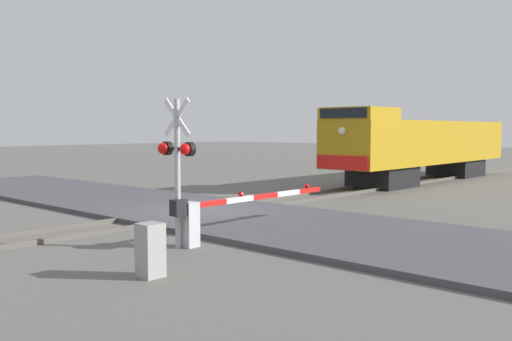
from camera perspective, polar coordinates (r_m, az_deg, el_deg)
The scene contains 8 objects.
ground_plane at distance 19.28m, azimuth -5.43°, elevation -4.47°, with size 160.00×160.00×0.00m, color #605E59.
rail_track_left at distance 19.80m, azimuth -6.83°, elevation -4.03°, with size 0.08×80.00×0.15m, color #59544C.
rail_track_right at distance 18.74m, azimuth -3.95°, elevation -4.48°, with size 0.08×80.00×0.15m, color #59544C.
road_surface at distance 19.26m, azimuth -5.43°, elevation -4.24°, with size 36.00×5.98×0.16m, color #47474C.
locomotive at distance 32.38m, azimuth 16.57°, elevation 2.52°, with size 2.89×16.44×3.92m.
crossing_signal at distance 13.66m, azimuth -8.11°, elevation 1.36°, with size 1.18×0.33×3.67m.
crossing_gate at distance 14.44m, azimuth -4.41°, elevation -4.32°, with size 0.36×5.91×1.23m.
utility_cabinet at distance 11.29m, azimuth -10.73°, elevation -7.99°, with size 0.43×0.45×1.07m, color #999993.
Camera 1 is at (14.15, -12.76, 2.92)m, focal length 39.18 mm.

